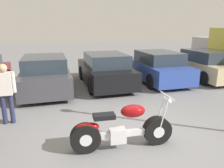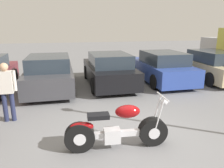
{
  "view_description": "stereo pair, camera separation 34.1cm",
  "coord_description": "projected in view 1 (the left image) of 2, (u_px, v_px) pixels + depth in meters",
  "views": [
    {
      "loc": [
        -1.85,
        -4.33,
        2.51
      ],
      "look_at": [
        -0.15,
        1.63,
        0.85
      ],
      "focal_mm": 35.0,
      "sensor_mm": 36.0,
      "label": 1
    },
    {
      "loc": [
        -1.52,
        -4.41,
        2.51
      ],
      "look_at": [
        -0.15,
        1.63,
        0.85
      ],
      "focal_mm": 35.0,
      "sensor_mm": 36.0,
      "label": 2
    }
  ],
  "objects": [
    {
      "name": "ground_plane",
      "position": [
        137.0,
        135.0,
        5.16
      ],
      "size": [
        60.0,
        60.0,
        0.0
      ],
      "primitive_type": "plane",
      "color": "slate"
    },
    {
      "name": "motorcycle",
      "position": [
        121.0,
        129.0,
        4.55
      ],
      "size": [
        2.18,
        0.62,
        1.11
      ],
      "color": "black",
      "rests_on": "ground_plane"
    },
    {
      "name": "parked_car_dark_grey",
      "position": [
        46.0,
        74.0,
        8.63
      ],
      "size": [
        1.84,
        4.06,
        1.38
      ],
      "color": "#3D3D42",
      "rests_on": "ground_plane"
    },
    {
      "name": "parked_car_black",
      "position": [
        105.0,
        70.0,
        9.44
      ],
      "size": [
        1.84,
        4.06,
        1.38
      ],
      "color": "black",
      "rests_on": "ground_plane"
    },
    {
      "name": "parked_car_blue",
      "position": [
        156.0,
        67.0,
        10.12
      ],
      "size": [
        1.84,
        4.06,
        1.38
      ],
      "color": "#2D479E",
      "rests_on": "ground_plane"
    },
    {
      "name": "parked_car_champagne",
      "position": [
        203.0,
        65.0,
        10.64
      ],
      "size": [
        1.84,
        4.06,
        1.38
      ],
      "color": "#C6B284",
      "rests_on": "ground_plane"
    },
    {
      "name": "person_standing",
      "position": [
        5.0,
        89.0,
        5.57
      ],
      "size": [
        0.52,
        0.21,
        1.6
      ],
      "color": "#232847",
      "rests_on": "ground_plane"
    }
  ]
}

